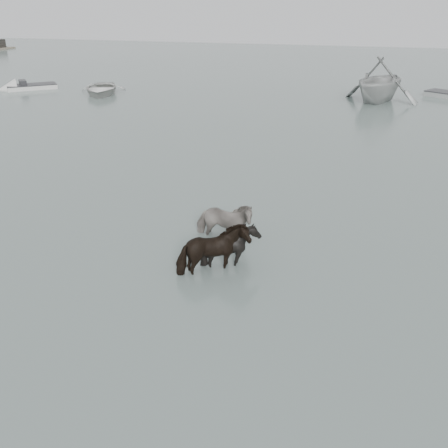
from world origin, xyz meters
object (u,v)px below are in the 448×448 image
(rowboat_lead, at_px, (101,87))
(pony_black, at_px, (231,241))
(pony_pinto, at_px, (224,214))
(pony_dark, at_px, (214,246))

(rowboat_lead, bearing_deg, pony_black, -75.57)
(pony_pinto, distance_m, pony_dark, 2.11)
(pony_dark, relative_size, pony_black, 1.13)
(pony_black, xyz_separation_m, rowboat_lead, (-16.51, 23.00, -0.22))
(pony_black, bearing_deg, rowboat_lead, 53.48)
(pony_dark, xyz_separation_m, pony_black, (0.30, 0.55, -0.09))
(pony_pinto, xyz_separation_m, pony_black, (0.64, -1.53, -0.08))
(rowboat_lead, bearing_deg, pony_pinto, -74.77)
(pony_pinto, relative_size, rowboat_lead, 0.39)
(pony_pinto, xyz_separation_m, rowboat_lead, (-15.87, 21.47, -0.30))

